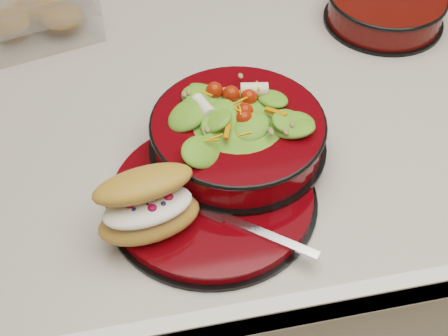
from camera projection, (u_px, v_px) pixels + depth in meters
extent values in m
cube|color=silver|center=(157.00, 283.00, 1.28)|extent=(1.16, 0.66, 0.86)
cube|color=beige|center=(133.00, 124.00, 0.95)|extent=(1.24, 0.74, 0.04)
cube|color=white|center=(167.00, 334.00, 0.71)|extent=(1.24, 0.02, 0.05)
cylinder|color=black|center=(212.00, 200.00, 0.82)|extent=(0.28, 0.28, 0.01)
cylinder|color=#610306|center=(212.00, 195.00, 0.81)|extent=(0.26, 0.26, 0.01)
torus|color=black|center=(221.00, 198.00, 0.80)|extent=(0.15, 0.15, 0.01)
cylinder|color=black|center=(237.00, 146.00, 0.86)|extent=(0.25, 0.25, 0.01)
cylinder|color=#610306|center=(238.00, 133.00, 0.84)|extent=(0.23, 0.23, 0.04)
torus|color=black|center=(238.00, 123.00, 0.83)|extent=(0.24, 0.24, 0.01)
ellipsoid|color=#4B8C27|center=(238.00, 123.00, 0.83)|extent=(0.20, 0.20, 0.08)
sphere|color=red|center=(275.00, 93.00, 0.80)|extent=(0.02, 0.02, 0.02)
sphere|color=red|center=(242.00, 75.00, 0.83)|extent=(0.02, 0.02, 0.02)
sphere|color=red|center=(205.00, 88.00, 0.81)|extent=(0.02, 0.02, 0.02)
sphere|color=red|center=(213.00, 117.00, 0.77)|extent=(0.02, 0.02, 0.02)
sphere|color=red|center=(258.00, 120.00, 0.77)|extent=(0.02, 0.02, 0.02)
cylinder|color=silver|center=(255.00, 75.00, 0.83)|extent=(0.04, 0.04, 0.02)
cylinder|color=silver|center=(203.00, 92.00, 0.81)|extent=(0.04, 0.04, 0.02)
cube|color=orange|center=(227.00, 116.00, 0.77)|extent=(0.03, 0.03, 0.01)
cube|color=orange|center=(277.00, 98.00, 0.80)|extent=(0.03, 0.02, 0.01)
ellipsoid|color=#CD8B3E|center=(149.00, 218.00, 0.76)|extent=(0.14, 0.09, 0.04)
ellipsoid|color=white|center=(148.00, 207.00, 0.74)|extent=(0.12, 0.08, 0.02)
ellipsoid|color=#CD8B3E|center=(144.00, 184.00, 0.74)|extent=(0.13, 0.08, 0.03)
sphere|color=#BA0D31|center=(131.00, 207.00, 0.73)|extent=(0.01, 0.01, 0.01)
sphere|color=#BA0D31|center=(152.00, 209.00, 0.73)|extent=(0.01, 0.01, 0.01)
sphere|color=#BA0D31|center=(168.00, 198.00, 0.74)|extent=(0.01, 0.01, 0.01)
sphere|color=#BA0D31|center=(139.00, 198.00, 0.74)|extent=(0.01, 0.01, 0.01)
sphere|color=#191947|center=(141.00, 201.00, 0.74)|extent=(0.01, 0.01, 0.01)
sphere|color=#191947|center=(156.00, 201.00, 0.74)|extent=(0.01, 0.01, 0.01)
sphere|color=#191947|center=(148.00, 206.00, 0.73)|extent=(0.01, 0.01, 0.01)
sphere|color=#191947|center=(163.00, 205.00, 0.73)|extent=(0.01, 0.01, 0.01)
sphere|color=#191947|center=(134.00, 211.00, 0.73)|extent=(0.01, 0.01, 0.01)
cube|color=silver|center=(269.00, 236.00, 0.76)|extent=(0.11, 0.09, 0.00)
cube|color=silver|center=(212.00, 212.00, 0.78)|extent=(0.04, 0.04, 0.00)
cube|color=white|center=(36.00, 21.00, 1.06)|extent=(0.23, 0.19, 0.05)
ellipsoid|color=#CD8B3E|center=(8.00, 22.00, 1.05)|extent=(0.08, 0.06, 0.04)
ellipsoid|color=#CD8B3E|center=(62.00, 16.00, 1.06)|extent=(0.08, 0.06, 0.04)
ellipsoid|color=#CD8B3E|center=(35.00, 7.00, 1.08)|extent=(0.08, 0.06, 0.04)
cylinder|color=black|center=(383.00, 20.00, 1.10)|extent=(0.21, 0.21, 0.01)
cylinder|color=#4E0905|center=(385.00, 7.00, 1.08)|extent=(0.20, 0.20, 0.05)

